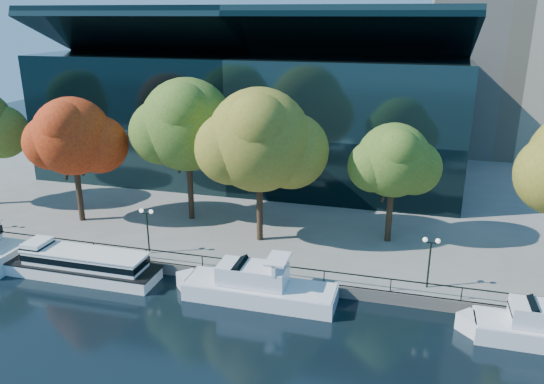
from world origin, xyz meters
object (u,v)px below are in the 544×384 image
(tree_1, at_px, (74,138))
(tree_2, at_px, (189,127))
(tree_3, at_px, (261,142))
(lamp_1, at_px, (147,221))
(tour_boat, at_px, (77,263))
(cruiser_near, at_px, (254,286))
(tree_4, at_px, (395,162))
(cruiser_far, at_px, (543,328))
(lamp_2, at_px, (430,251))

(tree_1, relative_size, tree_2, 0.88)
(tree_3, bearing_deg, lamp_1, -148.69)
(tree_2, bearing_deg, tree_3, -22.37)
(tour_boat, xyz_separation_m, cruiser_near, (15.10, 0.18, -0.03))
(cruiser_near, relative_size, tree_1, 1.04)
(cruiser_near, xyz_separation_m, tree_4, (9.33, 11.47, 7.27))
(tree_2, bearing_deg, lamp_1, -92.81)
(cruiser_near, relative_size, tree_2, 0.91)
(tree_3, bearing_deg, tree_1, 179.99)
(tour_boat, bearing_deg, tree_1, 121.00)
(cruiser_near, relative_size, lamp_1, 3.15)
(tree_4, bearing_deg, lamp_1, -157.94)
(cruiser_near, relative_size, tree_4, 1.18)
(tree_2, xyz_separation_m, lamp_1, (-0.42, -8.55, -6.37))
(tour_boat, relative_size, lamp_1, 3.60)
(tree_1, bearing_deg, cruiser_far, -12.62)
(lamp_1, relative_size, lamp_2, 1.00)
(cruiser_far, relative_size, tree_3, 0.77)
(tour_boat, relative_size, cruiser_near, 1.14)
(cruiser_near, bearing_deg, lamp_1, 161.68)
(tour_boat, xyz_separation_m, cruiser_far, (35.04, -0.19, -0.07))
(tour_boat, height_order, lamp_2, lamp_2)
(tour_boat, height_order, lamp_1, lamp_1)
(tour_boat, bearing_deg, lamp_1, 37.93)
(tour_boat, distance_m, tree_2, 16.08)
(cruiser_far, xyz_separation_m, tree_1, (-40.35, 9.03, 8.26))
(tree_3, relative_size, lamp_1, 3.42)
(lamp_2, bearing_deg, cruiser_near, -164.66)
(tree_4, xyz_separation_m, lamp_1, (-19.77, -8.01, -4.43))
(tree_1, bearing_deg, tree_4, 5.39)
(cruiser_far, distance_m, tree_1, 42.16)
(cruiser_far, xyz_separation_m, lamp_2, (-7.33, 3.83, 2.88))
(tree_3, relative_size, lamp_2, 3.42)
(cruiser_near, distance_m, tree_3, 12.60)
(tree_2, relative_size, tree_3, 1.01)
(tree_1, bearing_deg, cruiser_near, -23.00)
(lamp_1, bearing_deg, tree_4, 22.06)
(tree_1, height_order, lamp_2, tree_1)
(cruiser_far, distance_m, tree_4, 17.49)
(tree_1, distance_m, lamp_2, 33.85)
(cruiser_far, bearing_deg, lamp_2, 152.44)
(lamp_1, xyz_separation_m, lamp_2, (23.04, 0.00, 0.00))
(tour_boat, xyz_separation_m, lamp_2, (27.70, 3.63, 2.81))
(tree_3, xyz_separation_m, lamp_2, (14.49, -5.20, -6.11))
(cruiser_far, bearing_deg, tour_boat, 179.68)
(tree_4, height_order, lamp_2, tree_4)
(tree_3, bearing_deg, cruiser_near, -77.73)
(cruiser_near, distance_m, tree_1, 23.65)
(tree_4, bearing_deg, tour_boat, -154.52)
(cruiser_far, relative_size, lamp_1, 2.64)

